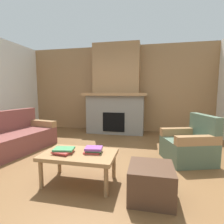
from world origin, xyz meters
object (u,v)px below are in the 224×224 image
(fireplace, at_px, (116,95))
(ottoman, at_px, (151,182))
(armchair, at_px, (190,145))
(coffee_table, at_px, (79,157))
(couch, at_px, (10,139))

(fireplace, distance_m, ottoman, 3.56)
(armchair, bearing_deg, coffee_table, -145.89)
(couch, height_order, armchair, same)
(armchair, xyz_separation_m, ottoman, (-0.71, -1.29, -0.09))
(armchair, bearing_deg, couch, -175.79)
(fireplace, height_order, couch, fireplace)
(couch, distance_m, armchair, 3.59)
(fireplace, distance_m, coffee_table, 3.21)
(couch, xyz_separation_m, ottoman, (2.88, -1.03, -0.09))
(fireplace, height_order, coffee_table, fireplace)
(fireplace, distance_m, couch, 3.03)
(fireplace, bearing_deg, coffee_table, -88.89)
(couch, distance_m, coffee_table, 2.10)
(couch, bearing_deg, fireplace, 50.51)
(fireplace, bearing_deg, ottoman, -72.53)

